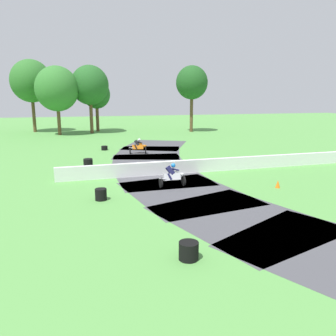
{
  "coord_description": "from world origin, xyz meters",
  "views": [
    {
      "loc": [
        -4.58,
        -21.92,
        5.4
      ],
      "look_at": [
        0.2,
        -2.04,
        0.9
      ],
      "focal_mm": 36.77,
      "sensor_mm": 36.0,
      "label": 1
    }
  ],
  "objects": [
    {
      "name": "ground_plane",
      "position": [
        0.0,
        0.0,
        0.0
      ],
      "size": [
        120.0,
        120.0,
        0.0
      ],
      "primitive_type": "plane",
      "color": "#569947"
    },
    {
      "name": "tree_distant",
      "position": [
        -11.42,
        29.11,
        6.9
      ],
      "size": [
        5.46,
        5.46,
        9.79
      ],
      "color": "brown",
      "rests_on": "ground"
    },
    {
      "name": "safety_barrier",
      "position": [
        4.84,
        0.23,
        0.45
      ],
      "size": [
        22.86,
        1.4,
        0.9
      ],
      "primitive_type": "cube",
      "rotation": [
        0.0,
        0.0,
        -1.52
      ],
      "color": "white",
      "rests_on": "ground"
    },
    {
      "name": "traffic_cone",
      "position": [
        6.09,
        -4.73,
        0.22
      ],
      "size": [
        0.28,
        0.28,
        0.44
      ],
      "primitive_type": "cone",
      "color": "orange",
      "rests_on": "ground"
    },
    {
      "name": "tree_behind_barrier",
      "position": [
        -2.85,
        27.95,
        5.12
      ],
      "size": [
        3.78,
        3.78,
        7.14
      ],
      "color": "brown",
      "rests_on": "ground"
    },
    {
      "name": "tire_stack_far",
      "position": [
        -1.47,
        -11.9,
        0.3
      ],
      "size": [
        0.66,
        0.66,
        0.6
      ],
      "color": "black",
      "rests_on": "ground"
    },
    {
      "name": "tire_stack_near",
      "position": [
        -2.89,
        11.15,
        0.2
      ],
      "size": [
        0.6,
        0.6,
        0.4
      ],
      "color": "black",
      "rests_on": "ground"
    },
    {
      "name": "tree_far_right",
      "position": [
        -3.72,
        25.86,
        6.33
      ],
      "size": [
        4.94,
        4.94,
        8.95
      ],
      "color": "brown",
      "rests_on": "ground"
    },
    {
      "name": "tire_stack_mid_b",
      "position": [
        -3.97,
        -4.71,
        0.3
      ],
      "size": [
        0.59,
        0.59,
        0.6
      ],
      "color": "black",
      "rests_on": "ground"
    },
    {
      "name": "tree_mid_rise",
      "position": [
        9.92,
        24.4,
        6.69
      ],
      "size": [
        4.34,
        4.34,
        9.02
      ],
      "color": "brown",
      "rests_on": "ground"
    },
    {
      "name": "tree_far_left",
      "position": [
        -7.84,
        24.75,
        5.85
      ],
      "size": [
        5.41,
        5.41,
        8.71
      ],
      "color": "brown",
      "rests_on": "ground"
    },
    {
      "name": "track_asphalt",
      "position": [
        1.41,
        0.07,
        0.0
      ],
      "size": [
        11.02,
        35.03,
        0.01
      ],
      "color": "#47474C",
      "rests_on": "ground"
    },
    {
      "name": "motorcycle_chase_white",
      "position": [
        0.28,
        -2.99,
        0.64
      ],
      "size": [
        1.68,
        0.85,
        1.43
      ],
      "color": "black",
      "rests_on": "ground"
    },
    {
      "name": "motorcycle_lead_orange",
      "position": [
        0.03,
        8.58,
        0.64
      ],
      "size": [
        1.71,
        0.98,
        1.43
      ],
      "color": "black",
      "rests_on": "ground"
    },
    {
      "name": "tire_stack_mid_a",
      "position": [
        -4.51,
        3.75,
        0.3
      ],
      "size": [
        0.68,
        0.68,
        0.6
      ],
      "color": "black",
      "rests_on": "ground"
    }
  ]
}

